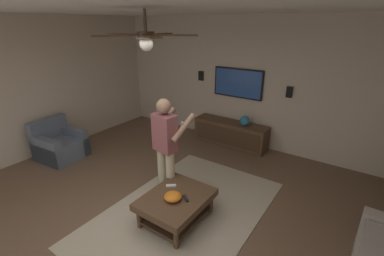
% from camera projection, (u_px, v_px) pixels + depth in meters
% --- Properties ---
extents(ground_plane, '(8.31, 8.31, 0.00)m').
position_uv_depth(ground_plane, '(141.00, 229.00, 3.70)').
color(ground_plane, brown).
extents(wall_back_tv, '(0.10, 6.99, 2.82)m').
position_uv_depth(wall_back_tv, '(250.00, 83.00, 5.87)').
color(wall_back_tv, '#C6B299').
rests_on(wall_back_tv, ground).
extents(wall_side_far, '(7.13, 0.10, 2.82)m').
position_uv_depth(wall_side_far, '(2.00, 94.00, 5.00)').
color(wall_side_far, '#C6B299').
rests_on(wall_side_far, ground).
extents(area_rug, '(3.11, 2.00, 0.01)m').
position_uv_depth(area_rug, '(185.00, 212.00, 4.03)').
color(area_rug, tan).
rests_on(area_rug, ground).
extents(armchair, '(0.88, 0.89, 0.82)m').
position_uv_depth(armchair, '(60.00, 145.00, 5.56)').
color(armchair, slate).
rests_on(armchair, ground).
extents(coffee_table, '(1.00, 0.80, 0.40)m').
position_uv_depth(coffee_table, '(176.00, 202.00, 3.77)').
color(coffee_table, '#513823').
rests_on(coffee_table, ground).
extents(media_console, '(0.45, 1.70, 0.55)m').
position_uv_depth(media_console, '(230.00, 133.00, 6.16)').
color(media_console, '#513823').
rests_on(media_console, ground).
extents(tv, '(0.05, 1.15, 0.65)m').
position_uv_depth(tv, '(238.00, 83.00, 5.93)').
color(tv, black).
extents(person_standing, '(0.59, 0.60, 1.64)m').
position_uv_depth(person_standing, '(166.00, 143.00, 4.10)').
color(person_standing, '#C6B793').
rests_on(person_standing, ground).
extents(bowl, '(0.24, 0.24, 0.11)m').
position_uv_depth(bowl, '(173.00, 197.00, 3.63)').
color(bowl, orange).
rests_on(bowl, coffee_table).
extents(remote_white, '(0.13, 0.15, 0.02)m').
position_uv_depth(remote_white, '(171.00, 186.00, 3.95)').
color(remote_white, white).
rests_on(remote_white, coffee_table).
extents(remote_black, '(0.13, 0.15, 0.02)m').
position_uv_depth(remote_black, '(186.00, 198.00, 3.66)').
color(remote_black, black).
rests_on(remote_black, coffee_table).
extents(vase_round, '(0.22, 0.22, 0.22)m').
position_uv_depth(vase_round, '(245.00, 121.00, 5.82)').
color(vase_round, teal).
rests_on(vase_round, media_console).
extents(wall_speaker_left, '(0.06, 0.12, 0.22)m').
position_uv_depth(wall_speaker_left, '(289.00, 92.00, 5.37)').
color(wall_speaker_left, black).
extents(wall_speaker_right, '(0.06, 0.12, 0.22)m').
position_uv_depth(wall_speaker_right, '(201.00, 76.00, 6.44)').
color(wall_speaker_right, black).
extents(ceiling_fan, '(1.15, 1.15, 0.46)m').
position_uv_depth(ceiling_fan, '(146.00, 38.00, 3.08)').
color(ceiling_fan, '#4C3828').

